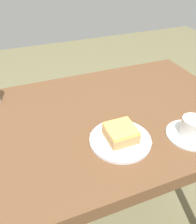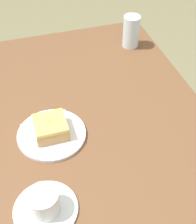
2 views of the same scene
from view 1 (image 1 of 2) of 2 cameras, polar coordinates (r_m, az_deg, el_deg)
The scene contains 6 objects.
ground_plane at distance 1.46m, azimuth 0.24°, elevation -25.86°, with size 6.00×6.00×0.00m, color #736D4B.
table at distance 0.91m, azimuth 0.34°, elevation -5.09°, with size 1.10×0.69×0.77m.
plate_glazed_square at distance 0.75m, azimuth 5.53°, elevation -6.92°, with size 0.20×0.20×0.01m, color white.
napkin_glazed_square at distance 0.75m, azimuth 5.56°, elevation -6.54°, with size 0.14×0.14×0.00m, color white.
donut_glazed_square at distance 0.73m, azimuth 5.66°, elevation -5.18°, with size 0.09×0.09×0.04m.
coffee_cup at distance 0.81m, azimuth 22.09°, elevation -3.91°, with size 0.15×0.15×0.07m.
Camera 1 is at (-0.25, -0.63, 1.29)m, focal length 36.92 mm.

